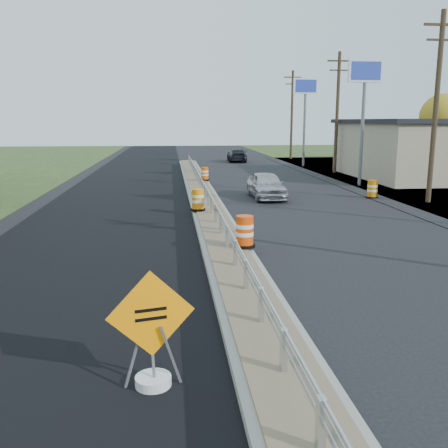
{
  "coord_description": "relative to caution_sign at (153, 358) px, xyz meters",
  "views": [
    {
      "loc": [
        -1.74,
        -15.23,
        4.16
      ],
      "look_at": [
        -0.16,
        -0.59,
        1.1
      ],
      "focal_mm": 40.0,
      "sensor_mm": 36.0,
      "label": 1
    }
  ],
  "objects": [
    {
      "name": "utility_pole_smid",
      "position": [
        13.58,
        16.87,
        4.45
      ],
      "size": [
        1.9,
        0.26,
        9.4
      ],
      "color": "#473523",
      "rests_on": "ground"
    },
    {
      "name": "utility_pole_nmid",
      "position": [
        13.58,
        31.87,
        4.45
      ],
      "size": [
        1.9,
        0.26,
        9.4
      ],
      "color": "#473523",
      "rests_on": "ground"
    },
    {
      "name": "utility_pole_north",
      "position": [
        13.58,
        46.87,
        4.45
      ],
      "size": [
        1.9,
        0.26,
        9.4
      ],
      "color": "#473523",
      "rests_on": "ground"
    },
    {
      "name": "barrel_median_far",
      "position": [
        2.63,
        25.93,
        0.16
      ],
      "size": [
        0.6,
        0.6,
        0.88
      ],
      "color": "black",
      "rests_on": "median"
    },
    {
      "name": "barrel_shoulder_near",
      "position": [
        11.28,
        18.61,
        -0.01
      ],
      "size": [
        0.67,
        0.67,
        0.99
      ],
      "color": "black",
      "rests_on": "ground"
    },
    {
      "name": "median",
      "position": [
        2.08,
        15.87,
        -0.38
      ],
      "size": [
        1.6,
        55.0,
        0.23
      ],
      "color": "gray",
      "rests_on": "ground"
    },
    {
      "name": "car_silver",
      "position": [
        5.52,
        19.21,
        0.23
      ],
      "size": [
        1.76,
        4.22,
        1.43
      ],
      "primitive_type": "imported",
      "rotation": [
        0.0,
        0.0,
        0.02
      ],
      "color": "#B9BABF",
      "rests_on": "ground"
    },
    {
      "name": "ground",
      "position": [
        2.08,
        7.87,
        -0.49
      ],
      "size": [
        140.0,
        140.0,
        0.0
      ],
      "primitive_type": "plane",
      "color": "black",
      "rests_on": "ground"
    },
    {
      "name": "car_dark_far",
      "position": [
        7.19,
        43.88,
        0.16
      ],
      "size": [
        2.02,
        4.56,
        1.3
      ],
      "primitive_type": "imported",
      "rotation": [
        0.0,
        0.0,
        3.1
      ],
      "color": "black",
      "rests_on": "ground"
    },
    {
      "name": "tree_far_yellow",
      "position": [
        28.08,
        41.87,
        4.05
      ],
      "size": [
        4.62,
        4.62,
        6.86
      ],
      "color": "#473523",
      "rests_on": "ground"
    },
    {
      "name": "barrel_median_near",
      "position": [
        2.63,
        7.82,
        0.22
      ],
      "size": [
        0.68,
        0.68,
        1.0
      ],
      "color": "black",
      "rests_on": "median"
    },
    {
      "name": "caution_sign",
      "position": [
        0.0,
        0.0,
        0.0
      ],
      "size": [
        1.36,
        0.58,
        1.92
      ],
      "rotation": [
        0.0,
        0.0,
        0.24
      ],
      "color": "white",
      "rests_on": "ground"
    },
    {
      "name": "pylon_sign_mid",
      "position": [
        12.58,
        23.87,
        5.99
      ],
      "size": [
        2.2,
        0.3,
        7.9
      ],
      "color": "slate",
      "rests_on": "ground"
    },
    {
      "name": "pylon_sign_north",
      "position": [
        12.58,
        37.87,
        5.99
      ],
      "size": [
        2.2,
        0.3,
        7.9
      ],
      "color": "slate",
      "rests_on": "ground"
    },
    {
      "name": "guardrail",
      "position": [
        2.08,
        16.87,
        0.24
      ],
      "size": [
        0.1,
        46.15,
        0.72
      ],
      "color": "silver",
      "rests_on": "median"
    },
    {
      "name": "barrel_median_mid",
      "position": [
        1.53,
        14.53,
        0.2
      ],
      "size": [
        0.65,
        0.65,
        0.96
      ],
      "color": "black",
      "rests_on": "median"
    },
    {
      "name": "milled_overlay",
      "position": [
        -2.32,
        17.87,
        -0.48
      ],
      "size": [
        7.2,
        120.0,
        0.01
      ],
      "primitive_type": "cube",
      "color": "black",
      "rests_on": "ground"
    }
  ]
}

